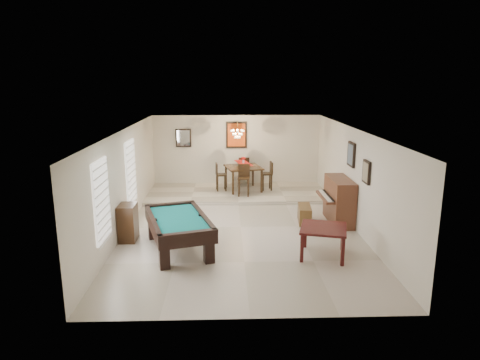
{
  "coord_description": "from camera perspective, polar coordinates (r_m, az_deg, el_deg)",
  "views": [
    {
      "loc": [
        -0.38,
        -10.82,
        3.86
      ],
      "look_at": [
        0.0,
        0.6,
        1.15
      ],
      "focal_mm": 32.0,
      "sensor_mm": 36.0,
      "label": 1
    }
  ],
  "objects": [
    {
      "name": "dining_chair_west",
      "position": [
        14.62,
        -2.52,
        0.42
      ],
      "size": [
        0.39,
        0.39,
        0.95
      ],
      "primitive_type": null,
      "rotation": [
        0.0,
        0.0,
        1.69
      ],
      "color": "black",
      "rests_on": "dining_step"
    },
    {
      "name": "wall_front",
      "position": [
        6.83,
        1.43,
        -8.66
      ],
      "size": [
        6.0,
        0.04,
        2.6
      ],
      "primitive_type": "cube",
      "color": "silver",
      "rests_on": "ground_plane"
    },
    {
      "name": "window_left_rear",
      "position": [
        11.97,
        -14.37,
        1.06
      ],
      "size": [
        0.06,
        1.0,
        1.7
      ],
      "primitive_type": "cube",
      "color": "white",
      "rests_on": "wall_left"
    },
    {
      "name": "ground_plane",
      "position": [
        11.5,
        0.1,
        -6.33
      ],
      "size": [
        6.0,
        9.0,
        0.02
      ],
      "primitive_type": "cube",
      "color": "beige"
    },
    {
      "name": "back_painting",
      "position": [
        15.41,
        -0.48,
        6.03
      ],
      "size": [
        0.75,
        0.06,
        0.95
      ],
      "primitive_type": "cube",
      "color": "#D84C14",
      "rests_on": "wall_back"
    },
    {
      "name": "dining_chair_north",
      "position": [
        15.42,
        0.5,
        1.25
      ],
      "size": [
        0.38,
        0.38,
        1.02
      ],
      "primitive_type": null,
      "rotation": [
        0.0,
        0.0,
        3.16
      ],
      "color": "black",
      "rests_on": "dining_step"
    },
    {
      "name": "wall_right",
      "position": [
        11.62,
        15.05,
        0.15
      ],
      "size": [
        0.04,
        9.0,
        2.6
      ],
      "primitive_type": "cube",
      "color": "silver",
      "rests_on": "ground_plane"
    },
    {
      "name": "dining_step",
      "position": [
        14.58,
        -0.34,
        -1.77
      ],
      "size": [
        6.0,
        2.5,
        0.12
      ],
      "primitive_type": "cube",
      "color": "beige",
      "rests_on": "ground_plane"
    },
    {
      "name": "dining_chair_east",
      "position": [
        14.71,
        3.56,
        0.55
      ],
      "size": [
        0.4,
        0.4,
        0.98
      ],
      "primitive_type": null,
      "rotation": [
        0.0,
        0.0,
        -1.47
      ],
      "color": "black",
      "rests_on": "dining_step"
    },
    {
      "name": "pool_table",
      "position": [
        10.01,
        -8.17,
        -7.13
      ],
      "size": [
        1.85,
        2.56,
        0.76
      ],
      "primitive_type": null,
      "rotation": [
        0.0,
        0.0,
        0.29
      ],
      "color": "black",
      "rests_on": "ground_plane"
    },
    {
      "name": "window_left_front",
      "position": [
        9.33,
        -17.97,
        -2.6
      ],
      "size": [
        0.06,
        1.0,
        1.7
      ],
      "primitive_type": "cube",
      "color": "white",
      "rests_on": "wall_left"
    },
    {
      "name": "wall_back",
      "position": [
        15.54,
        -0.48,
        3.85
      ],
      "size": [
        6.0,
        0.04,
        2.6
      ],
      "primitive_type": "cube",
      "color": "silver",
      "rests_on": "ground_plane"
    },
    {
      "name": "ceiling",
      "position": [
        10.9,
        0.1,
        6.71
      ],
      "size": [
        6.0,
        9.0,
        0.04
      ],
      "primitive_type": "cube",
      "color": "white",
      "rests_on": "wall_back"
    },
    {
      "name": "dining_table",
      "position": [
        14.67,
        0.45,
        0.46
      ],
      "size": [
        1.37,
        1.37,
        0.94
      ],
      "primitive_type": null,
      "rotation": [
        0.0,
        0.0,
        0.24
      ],
      "color": "black",
      "rests_on": "dining_step"
    },
    {
      "name": "piano_bench",
      "position": [
        11.92,
        8.59,
        -4.53
      ],
      "size": [
        0.41,
        0.87,
        0.47
      ],
      "primitive_type": "cube",
      "rotation": [
        0.0,
        0.0,
        -0.1
      ],
      "color": "brown",
      "rests_on": "ground_plane"
    },
    {
      "name": "apothecary_chest",
      "position": [
        10.81,
        -14.7,
        -5.5
      ],
      "size": [
        0.4,
        0.6,
        0.9
      ],
      "primitive_type": "cube",
      "color": "black",
      "rests_on": "ground_plane"
    },
    {
      "name": "back_mirror",
      "position": [
        15.49,
        -7.55,
        5.58
      ],
      "size": [
        0.55,
        0.06,
        0.65
      ],
      "primitive_type": "cube",
      "color": "white",
      "rests_on": "wall_back"
    },
    {
      "name": "flower_vase",
      "position": [
        14.55,
        0.46,
        2.7
      ],
      "size": [
        0.14,
        0.14,
        0.22
      ],
      "primitive_type": null,
      "rotation": [
        0.0,
        0.0,
        0.1
      ],
      "color": "#9F120D",
      "rests_on": "dining_table"
    },
    {
      "name": "right_picture_lower",
      "position": [
        10.59,
        16.52,
        1.02
      ],
      "size": [
        0.06,
        0.45,
        0.55
      ],
      "primitive_type": "cube",
      "color": "gray",
      "rests_on": "wall_right"
    },
    {
      "name": "right_picture_upper",
      "position": [
        11.77,
        14.63,
        3.33
      ],
      "size": [
        0.06,
        0.55,
        0.65
      ],
      "primitive_type": "cube",
      "color": "slate",
      "rests_on": "wall_right"
    },
    {
      "name": "wall_left",
      "position": [
        11.42,
        -15.11,
        -0.08
      ],
      "size": [
        0.04,
        9.0,
        2.6
      ],
      "primitive_type": "cube",
      "color": "silver",
      "rests_on": "ground_plane"
    },
    {
      "name": "square_table",
      "position": [
        9.75,
        11.0,
        -8.07
      ],
      "size": [
        1.2,
        1.2,
        0.68
      ],
      "primitive_type": null,
      "rotation": [
        0.0,
        0.0,
        -0.26
      ],
      "color": "#370E0D",
      "rests_on": "ground_plane"
    },
    {
      "name": "dining_chair_south",
      "position": [
        13.94,
        0.5,
        -0.05
      ],
      "size": [
        0.41,
        0.41,
        1.02
      ],
      "primitive_type": null,
      "rotation": [
        0.0,
        0.0,
        -0.09
      ],
      "color": "black",
      "rests_on": "dining_step"
    },
    {
      "name": "upright_piano",
      "position": [
        11.98,
        12.42,
        -2.69
      ],
      "size": [
        0.83,
        1.48,
        1.23
      ],
      "primitive_type": null,
      "color": "brown",
      "rests_on": "ground_plane"
    },
    {
      "name": "chandelier",
      "position": [
        14.12,
        -0.35,
        6.59
      ],
      "size": [
        0.44,
        0.44,
        0.6
      ],
      "primitive_type": null,
      "color": "#FFE5B2",
      "rests_on": "ceiling"
    }
  ]
}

